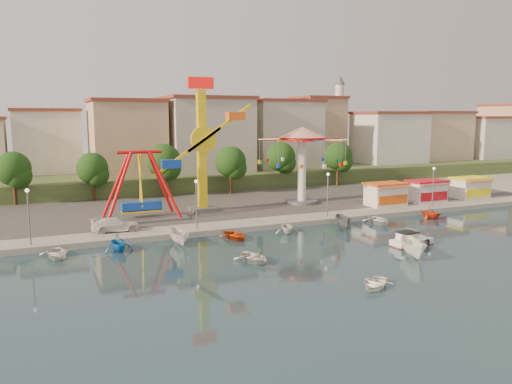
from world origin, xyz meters
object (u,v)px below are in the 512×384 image
kamikaze_tower (206,149)px  skiff (414,248)px  pirate_ship_ride (141,187)px  cabin_motorboat (411,241)px  van (116,225)px  wave_swinger (302,148)px  rowboat_a (254,257)px

kamikaze_tower → skiff: 28.53m
pirate_ship_ride → cabin_motorboat: pirate_ship_ride is taller
skiff → van: 29.47m
wave_swinger → cabin_motorboat: (-0.21, -22.20, -7.79)m
wave_swinger → skiff: wave_swinger is taller
rowboat_a → skiff: bearing=-30.0°
skiff → kamikaze_tower: bearing=136.4°
skiff → rowboat_a: bearing=-175.4°
wave_swinger → cabin_motorboat: bearing=-90.5°
rowboat_a → skiff: size_ratio=0.81×
cabin_motorboat → van: bearing=144.4°
van → rowboat_a: bearing=-143.1°
cabin_motorboat → van: (-25.64, 15.01, 0.91)m
kamikaze_tower → van: size_ratio=3.38×
kamikaze_tower → wave_swinger: (13.75, 0.31, -0.18)m
cabin_motorboat → kamikaze_tower: bearing=116.4°
pirate_ship_ride → van: 6.85m
kamikaze_tower → skiff: bearing=-66.6°
skiff → pirate_ship_ride: bearing=152.8°
skiff → van: (-23.03, 18.38, 0.45)m
pirate_ship_ride → rowboat_a: bearing=-72.6°
wave_swinger → skiff: 26.75m
rowboat_a → van: bearing=112.8°
kamikaze_tower → wave_swinger: kamikaze_tower is taller
wave_swinger → kamikaze_tower: bearing=-178.7°
pirate_ship_ride → kamikaze_tower: bearing=12.9°
cabin_motorboat → van: van is taller
kamikaze_tower → cabin_motorboat: bearing=-58.3°
kamikaze_tower → cabin_motorboat: size_ratio=3.73×
rowboat_a → van: 16.87m
pirate_ship_ride → kamikaze_tower: (8.48, 1.95, 3.98)m
wave_swinger → skiff: size_ratio=2.62×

